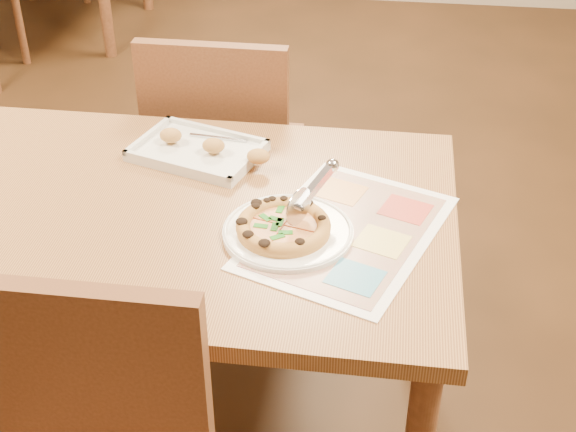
# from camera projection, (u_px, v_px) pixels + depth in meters

# --- Properties ---
(dining_table) EXTENTS (1.30, 0.85, 0.72)m
(dining_table) POSITION_uv_depth(u_px,v_px,m) (169.00, 237.00, 1.85)
(dining_table) COLOR #A07140
(dining_table) RESTS_ON ground
(chair_far) EXTENTS (0.42, 0.42, 0.47)m
(chair_far) POSITION_uv_depth(u_px,v_px,m) (222.00, 138.00, 2.38)
(chair_far) COLOR brown
(chair_far) RESTS_ON ground
(plate) EXTENTS (0.35, 0.35, 0.01)m
(plate) POSITION_uv_depth(u_px,v_px,m) (288.00, 232.00, 1.71)
(plate) COLOR white
(plate) RESTS_ON dining_table
(pizza) EXTENTS (0.20, 0.20, 0.03)m
(pizza) POSITION_uv_depth(u_px,v_px,m) (283.00, 227.00, 1.69)
(pizza) COLOR #DA984A
(pizza) RESTS_ON plate
(pizza_cutter) EXTENTS (0.09, 0.15, 0.10)m
(pizza_cutter) POSITION_uv_depth(u_px,v_px,m) (310.00, 193.00, 1.69)
(pizza_cutter) COLOR silver
(pizza_cutter) RESTS_ON pizza
(appetizer_tray) EXTENTS (0.36, 0.29, 0.06)m
(appetizer_tray) POSITION_uv_depth(u_px,v_px,m) (201.00, 151.00, 1.98)
(appetizer_tray) COLOR silver
(appetizer_tray) RESTS_ON dining_table
(menu) EXTENTS (0.49, 0.57, 0.00)m
(menu) POSITION_uv_depth(u_px,v_px,m) (347.00, 232.00, 1.72)
(menu) COLOR white
(menu) RESTS_ON dining_table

